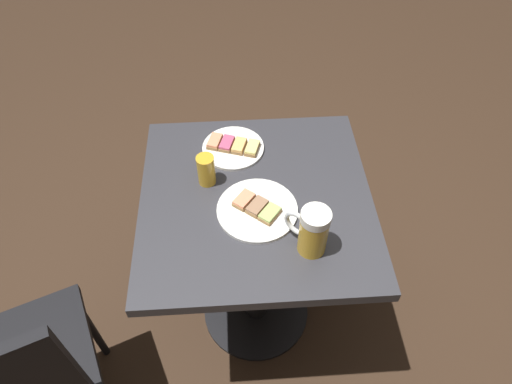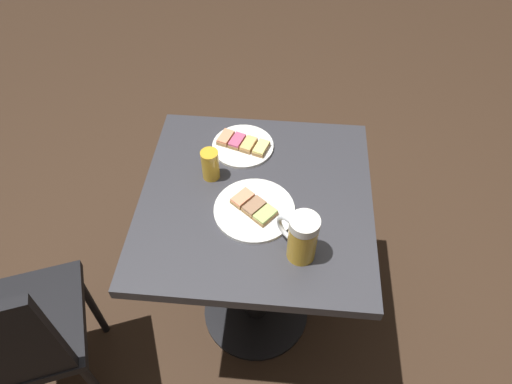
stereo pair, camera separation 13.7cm
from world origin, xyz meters
TOP-DOWN VIEW (x-y plane):
  - ground_plane at (0.00, 0.00)m, footprint 6.00×6.00m
  - cafe_table at (0.00, 0.00)m, footprint 0.70×0.71m
  - plate_near at (-0.00, -0.06)m, footprint 0.24×0.24m
  - plate_far at (-0.06, 0.21)m, footprint 0.20×0.20m
  - beer_mug at (0.14, -0.19)m, footprint 0.11×0.11m
  - beer_glass_small at (-0.15, 0.07)m, footprint 0.05×0.05m
  - cafe_chair at (-0.68, -0.41)m, footprint 0.49×0.49m

SIDE VIEW (x-z plane):
  - ground_plane at x=0.00m, z-range 0.00..0.00m
  - cafe_chair at x=-0.68m, z-range 0.08..0.95m
  - cafe_table at x=0.00m, z-range 0.20..0.96m
  - plate_near at x=0.00m, z-range 0.75..0.78m
  - plate_far at x=-0.06m, z-range 0.76..0.79m
  - beer_glass_small at x=-0.15m, z-range 0.76..0.86m
  - beer_mug at x=0.14m, z-range 0.76..0.91m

